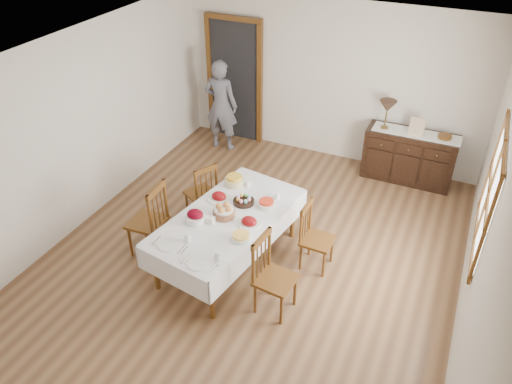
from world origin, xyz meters
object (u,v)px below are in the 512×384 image
at_px(chair_left_near, 150,219).
at_px(sideboard, 409,157).
at_px(chair_right_near, 272,274).
at_px(person, 221,102).
at_px(dining_table, 228,222).
at_px(table_lamp, 387,107).
at_px(chair_left_far, 202,192).
at_px(chair_right_far, 314,236).

distance_m(chair_left_near, sideboard, 4.12).
distance_m(chair_right_near, person, 3.91).
relative_size(dining_table, chair_right_near, 2.25).
xyz_separation_m(sideboard, person, (-3.16, -0.25, 0.43)).
relative_size(dining_table, sideboard, 1.61).
xyz_separation_m(dining_table, table_lamp, (1.24, 2.87, 0.56)).
bearing_deg(dining_table, chair_left_far, 147.88).
relative_size(dining_table, person, 1.30).
relative_size(chair_left_far, chair_right_near, 0.92).
height_order(dining_table, sideboard, sideboard).
height_order(person, table_lamp, person).
distance_m(sideboard, person, 3.20).
bearing_deg(chair_right_far, table_lamp, -3.92).
bearing_deg(person, chair_right_near, 122.14).
bearing_deg(chair_left_near, chair_right_near, 78.41).
relative_size(dining_table, chair_left_near, 2.12).
xyz_separation_m(chair_right_far, person, (-2.47, 2.28, 0.39)).
bearing_deg(table_lamp, chair_left_far, -131.76).
relative_size(sideboard, table_lamp, 2.98).
distance_m(chair_right_far, table_lamp, 2.62).
bearing_deg(person, sideboard, -179.11).
distance_m(chair_left_far, chair_right_near, 1.92).
distance_m(chair_right_near, table_lamp, 3.48).
xyz_separation_m(chair_left_near, chair_right_far, (1.96, 0.62, -0.07)).
bearing_deg(chair_right_far, chair_right_near, 169.47).
height_order(chair_left_far, sideboard, chair_left_far).
bearing_deg(sideboard, dining_table, -120.08).
relative_size(chair_left_near, chair_right_near, 1.06).
xyz_separation_m(dining_table, chair_right_near, (0.79, -0.51, -0.13)).
bearing_deg(sideboard, chair_right_near, -104.58).
height_order(chair_left_near, chair_right_near, chair_left_near).
relative_size(chair_left_far, person, 0.53).
bearing_deg(chair_left_far, person, -131.66).
height_order(dining_table, chair_right_far, chair_right_far).
bearing_deg(chair_right_near, person, 42.03).
relative_size(dining_table, chair_left_far, 2.45).
bearing_deg(chair_left_near, person, -173.20).
xyz_separation_m(chair_left_near, table_lamp, (2.21, 3.12, 0.65)).
bearing_deg(chair_right_far, sideboard, -13.45).
xyz_separation_m(chair_right_near, person, (-2.28, 3.16, 0.35)).
distance_m(chair_left_far, table_lamp, 3.06).
height_order(sideboard, person, person).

